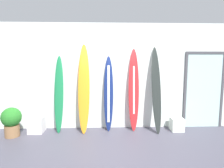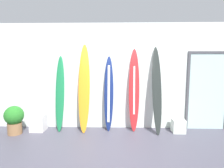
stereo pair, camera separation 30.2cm
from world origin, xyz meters
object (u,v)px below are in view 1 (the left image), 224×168
Objects in this scene: surfboard_emerald at (59,94)px; glass_door at (204,89)px; surfboard_charcoal at (156,90)px; surfboard_crimson at (134,90)px; potted_plant at (12,120)px; display_block_center at (37,124)px; surfboard_sunset at (84,88)px; surfboard_navy at (109,94)px; display_block_left at (177,124)px.

surfboard_emerald is 0.95× the size of glass_door.
surfboard_crimson is at bearing 167.69° from surfboard_charcoal.
potted_plant is (-3.00, -0.34, -0.67)m from surfboard_crimson.
display_block_center is 0.20× the size of glass_door.
surfboard_sunset reaches higher than surfboard_emerald.
glass_door is (1.94, 0.15, -0.00)m from surfboard_crimson.
display_block_center is 4.53m from glass_door.
surfboard_emerald is 1.00× the size of surfboard_navy.
surfboard_crimson reaches higher than surfboard_emerald.
glass_door is at bearing 5.75° from potted_plant.
display_block_center is 0.59m from potted_plant.
display_block_center is (-3.63, 0.01, 0.04)m from display_block_left.
surfboard_charcoal is 5.29× the size of display_block_center.
surfboard_emerald is at bearing -177.86° from surfboard_navy.
surfboard_sunset is 2.60m from display_block_left.
surfboard_charcoal is 3.08× the size of potted_plant.
surfboard_sunset is at bearing -176.42° from surfboard_crimson.
surfboard_charcoal is at bearing 3.56° from potted_plant.
surfboard_emerald is 1.27m from surfboard_navy.
display_block_left is at bearing 3.15° from potted_plant.
surfboard_charcoal is (1.22, -0.13, 0.14)m from surfboard_navy.
surfboard_crimson is 3.01× the size of potted_plant.
glass_door reaches higher than display_block_center.
surfboard_navy reaches higher than potted_plant.
glass_door is at bearing 18.45° from display_block_left.
surfboard_sunset is 1.16× the size of surfboard_navy.
display_block_left is at bearing -5.85° from surfboard_crimson.
surfboard_charcoal is 1.41m from glass_door.
surfboard_crimson reaches higher than surfboard_navy.
surfboard_crimson is 5.16× the size of display_block_center.
display_block_center is (-1.84, -0.11, -0.75)m from surfboard_navy.
surfboard_sunset is 0.65m from surfboard_navy.
surfboard_sunset is 1.84m from surfboard_charcoal.
surfboard_navy is 2.61m from glass_door.
potted_plant is at bearing -173.46° from surfboard_crimson.
surfboard_navy is at bearing 3.37° from display_block_center.
surfboard_charcoal reaches higher than glass_door.
glass_door reaches higher than surfboard_navy.
surfboard_emerald is at bearing -177.08° from glass_door.
surfboard_sunset is at bearing 1.14° from display_block_center.
surfboard_crimson reaches higher than display_block_center.
surfboard_crimson is at bearing -0.35° from surfboard_navy.
surfboard_sunset is 6.67× the size of display_block_left.
glass_door is at bearing 3.31° from surfboard_navy.
surfboard_emerald is at bearing 178.63° from display_block_left.
surfboard_crimson is (1.28, 0.08, -0.06)m from surfboard_sunset.
surfboard_emerald reaches higher than surfboard_navy.
surfboard_sunset is 1.29m from surfboard_crimson.
display_block_left is 0.16× the size of glass_door.
glass_door is 5.01m from potted_plant.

